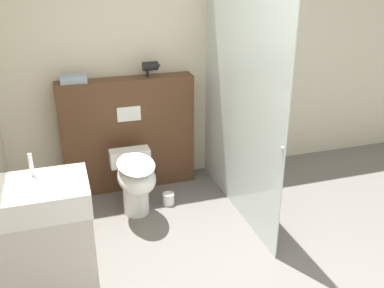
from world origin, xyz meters
TOP-DOWN VIEW (x-y plane):
  - wall_back at (0.00, 2.35)m, footprint 8.00×0.06m
  - partition_panel at (-0.42, 2.18)m, footprint 1.28×0.21m
  - shower_glass at (0.42, 1.49)m, footprint 0.04×1.65m
  - toilet at (-0.47, 1.62)m, footprint 0.36×0.64m
  - sink_vanity at (-1.22, 0.55)m, footprint 0.60×0.42m
  - hair_drier at (-0.17, 2.17)m, footprint 0.17×0.09m
  - folded_towel at (-0.88, 2.16)m, footprint 0.23×0.12m
  - spare_toilet_roll at (-0.16, 1.70)m, footprint 0.11×0.11m

SIDE VIEW (x-z plane):
  - spare_toilet_roll at x=-0.16m, z-range 0.00..0.11m
  - toilet at x=-0.47m, z-range 0.09..0.63m
  - sink_vanity at x=-1.22m, z-range -0.07..1.05m
  - partition_panel at x=-0.42m, z-range 0.00..1.11m
  - shower_glass at x=0.42m, z-range 0.00..1.91m
  - folded_towel at x=-0.88m, z-range 1.11..1.18m
  - hair_drier at x=-0.17m, z-range 1.14..1.28m
  - wall_back at x=0.00m, z-range 0.00..2.50m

